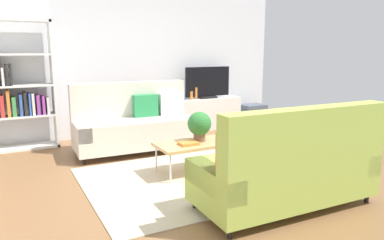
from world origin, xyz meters
TOP-DOWN VIEW (x-y plane):
  - ground_plane at (0.00, 0.00)m, footprint 7.68×7.68m
  - wall_far at (0.00, 2.80)m, footprint 6.40×0.12m
  - area_rug at (0.00, -0.11)m, footprint 2.90×2.20m
  - couch_beige at (-0.33, 1.51)m, footprint 1.93×0.91m
  - couch_green at (0.34, -1.33)m, footprint 1.92×0.88m
  - coffee_table at (0.05, 0.09)m, footprint 1.10×0.56m
  - tv_console at (1.55, 2.46)m, footprint 1.40×0.44m
  - tv at (1.55, 2.44)m, footprint 1.00×0.20m
  - bookshelf at (-1.99, 2.48)m, footprint 1.10×0.36m
  - storage_trunk at (2.65, 2.36)m, footprint 0.52×0.40m
  - potted_plant at (0.11, 0.13)m, footprint 0.32×0.32m
  - table_book_0 at (-0.11, 0.02)m, footprint 0.24×0.18m
  - vase_0 at (0.97, 2.51)m, footprint 0.13×0.13m
  - bottle_0 at (1.17, 2.42)m, footprint 0.06×0.06m
  - bottle_1 at (1.27, 2.42)m, footprint 0.05×0.05m

SIDE VIEW (x-z plane):
  - ground_plane at x=0.00m, z-range 0.00..0.00m
  - area_rug at x=0.00m, z-range 0.00..0.01m
  - storage_trunk at x=2.65m, z-range 0.00..0.44m
  - tv_console at x=1.55m, z-range 0.00..0.64m
  - coffee_table at x=0.05m, z-range 0.18..0.60m
  - table_book_0 at x=-0.11m, z-range 0.42..0.46m
  - couch_green at x=0.34m, z-range -0.11..0.99m
  - couch_beige at x=-0.33m, z-range -0.10..1.00m
  - potted_plant at x=0.11m, z-range 0.44..0.84m
  - vase_0 at x=0.97m, z-range 0.64..0.77m
  - bottle_0 at x=1.17m, z-range 0.64..0.81m
  - bottle_1 at x=1.27m, z-range 0.64..0.88m
  - tv at x=1.55m, z-range 0.63..1.27m
  - bookshelf at x=-1.99m, z-range -0.06..2.04m
  - wall_far at x=0.00m, z-range 0.00..2.90m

